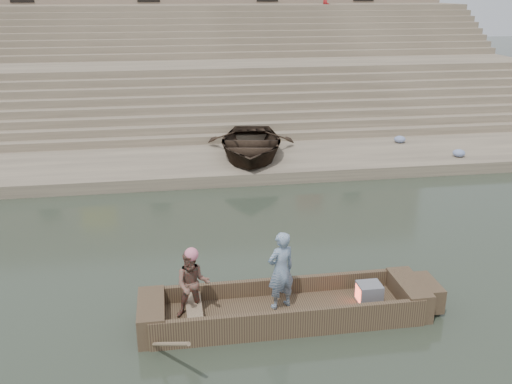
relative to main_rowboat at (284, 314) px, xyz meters
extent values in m
plane|color=#2B3527|center=(-0.71, 1.90, -0.11)|extent=(120.00, 120.00, 0.00)
cube|color=gray|center=(-0.71, 9.90, 0.09)|extent=(32.00, 4.00, 0.40)
cube|color=gray|center=(-0.71, 17.40, 1.29)|extent=(32.00, 3.00, 2.80)
cube|color=gray|center=(-0.71, 24.40, 2.49)|extent=(32.00, 3.00, 5.20)
cube|color=gray|center=(-0.71, 12.15, 0.24)|extent=(32.00, 0.50, 0.70)
cube|color=gray|center=(-0.71, 12.65, 0.39)|extent=(32.00, 0.50, 1.00)
cube|color=gray|center=(-0.71, 13.15, 0.54)|extent=(32.00, 0.50, 1.30)
cube|color=gray|center=(-0.71, 13.65, 0.69)|extent=(32.00, 0.50, 1.60)
cube|color=gray|center=(-0.71, 14.15, 0.84)|extent=(32.00, 0.50, 1.90)
cube|color=gray|center=(-0.71, 14.65, 0.99)|extent=(32.00, 0.50, 2.20)
cube|color=gray|center=(-0.71, 15.15, 1.14)|extent=(32.00, 0.50, 2.50)
cube|color=gray|center=(-0.71, 15.65, 1.29)|extent=(32.00, 0.50, 2.80)
cube|color=gray|center=(-0.71, 19.15, 1.44)|extent=(32.00, 0.50, 3.10)
cube|color=gray|center=(-0.71, 19.65, 1.59)|extent=(32.00, 0.50, 3.40)
cube|color=gray|center=(-0.71, 20.15, 1.74)|extent=(32.00, 0.50, 3.70)
cube|color=gray|center=(-0.71, 20.65, 1.89)|extent=(32.00, 0.50, 4.00)
cube|color=gray|center=(-0.71, 21.15, 2.04)|extent=(32.00, 0.50, 4.30)
cube|color=gray|center=(-0.71, 21.65, 2.19)|extent=(32.00, 0.50, 4.60)
cube|color=gray|center=(-0.71, 22.15, 2.34)|extent=(32.00, 0.50, 4.90)
cube|color=gray|center=(-0.71, 22.65, 2.49)|extent=(32.00, 0.50, 5.20)
cube|color=brown|center=(0.00, 0.00, 0.00)|extent=(5.00, 1.30, 0.22)
cube|color=brown|center=(0.00, -0.62, 0.17)|extent=(5.20, 0.12, 0.56)
cube|color=brown|center=(0.00, 0.62, 0.17)|extent=(5.20, 0.12, 0.56)
cube|color=brown|center=(-2.55, 0.00, 0.19)|extent=(0.50, 1.30, 0.60)
cube|color=brown|center=(2.55, 0.00, 0.19)|extent=(0.50, 1.30, 0.60)
cube|color=brown|center=(2.95, 0.00, 0.21)|extent=(0.35, 0.90, 0.50)
cube|color=#937A5B|center=(-1.75, 0.00, 0.29)|extent=(0.30, 1.20, 0.08)
cylinder|color=#937A5B|center=(-2.40, -0.90, 0.19)|extent=(1.03, 2.10, 1.36)
sphere|color=pink|center=(-1.76, 0.04, 1.41)|extent=(0.26, 0.26, 0.26)
imported|color=navy|center=(-0.06, 0.11, 0.90)|extent=(0.68, 0.57, 1.59)
imported|color=#20624C|center=(-1.76, 0.04, 0.79)|extent=(0.70, 0.56, 1.36)
cube|color=slate|center=(1.71, 0.00, 0.31)|extent=(0.46, 0.42, 0.40)
cube|color=#E5593F|center=(1.50, 0.00, 0.31)|extent=(0.04, 0.34, 0.32)
imported|color=#2D2116|center=(0.83, 9.92, 0.77)|extent=(4.01, 5.09, 0.95)
ellipsoid|color=#3F5999|center=(6.89, 10.97, 0.42)|extent=(0.44, 0.44, 0.26)
ellipsoid|color=#3F5999|center=(8.21, 8.78, 0.42)|extent=(0.44, 0.44, 0.26)
camera|label=1|loc=(-2.08, -9.44, 6.02)|focal=39.92mm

